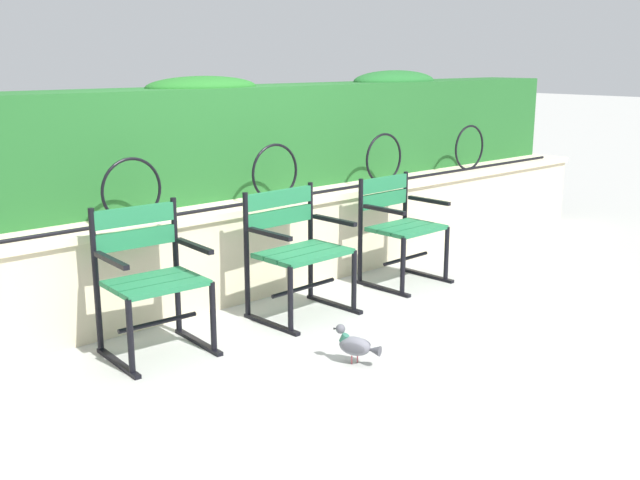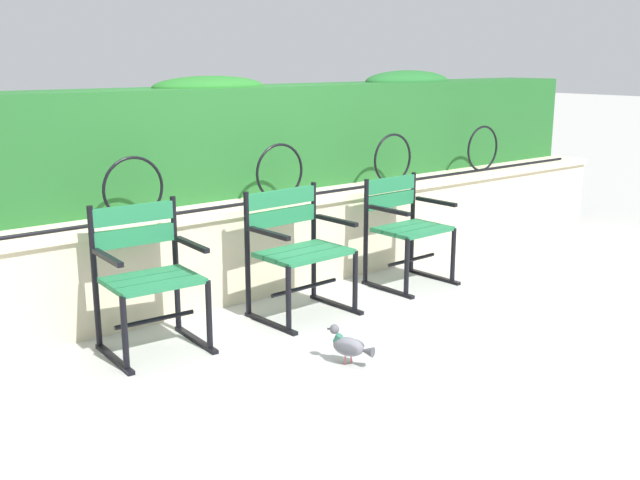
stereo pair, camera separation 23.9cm
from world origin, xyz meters
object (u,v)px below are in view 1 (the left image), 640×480
object	(u,v)px
park_chair_left	(150,276)
pigeon_near_chairs	(356,345)
park_chair_centre	(296,248)
park_chair_right	(399,225)

from	to	relation	value
park_chair_left	pigeon_near_chairs	world-z (taller)	park_chair_left
park_chair_left	park_chair_centre	xyz separation A→B (m)	(1.07, -0.05, 0.00)
park_chair_left	park_chair_centre	world-z (taller)	park_chair_left
park_chair_centre	park_chair_right	xyz separation A→B (m)	(1.08, 0.05, -0.01)
park_chair_centre	pigeon_near_chairs	size ratio (longest dim) A/B	3.05
park_chair_centre	pigeon_near_chairs	xyz separation A→B (m)	(-0.31, -0.90, -0.35)
park_chair_left	pigeon_near_chairs	distance (m)	1.27
park_chair_centre	pigeon_near_chairs	bearing A→B (deg)	-109.18
park_chair_right	pigeon_near_chairs	distance (m)	1.72
park_chair_right	pigeon_near_chairs	world-z (taller)	park_chair_right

